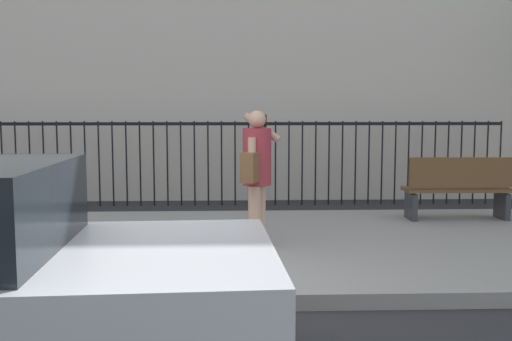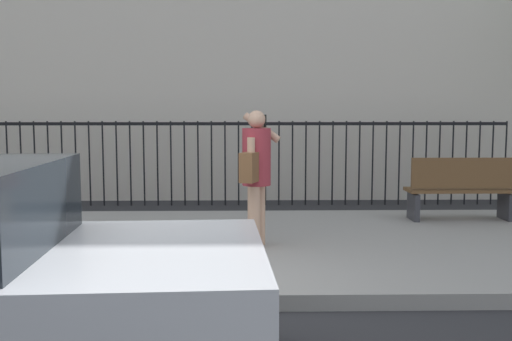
# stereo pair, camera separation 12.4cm
# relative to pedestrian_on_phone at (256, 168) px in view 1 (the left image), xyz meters

# --- Properties ---
(ground_plane) EXTENTS (60.00, 60.00, 0.00)m
(ground_plane) POSITION_rel_pedestrian_on_phone_xyz_m (-1.14, -1.85, -1.09)
(ground_plane) COLOR #28282B
(sidewalk) EXTENTS (28.00, 4.40, 0.15)m
(sidewalk) POSITION_rel_pedestrian_on_phone_xyz_m (-1.14, 0.35, -1.02)
(sidewalk) COLOR gray
(sidewalk) RESTS_ON ground
(iron_fence) EXTENTS (12.03, 0.04, 1.60)m
(iron_fence) POSITION_rel_pedestrian_on_phone_xyz_m (-1.14, 4.05, -0.07)
(iron_fence) COLOR black
(iron_fence) RESTS_ON ground
(pedestrian_on_phone) EXTENTS (0.52, 0.71, 1.63)m
(pedestrian_on_phone) POSITION_rel_pedestrian_on_phone_xyz_m (0.00, 0.00, 0.00)
(pedestrian_on_phone) COLOR tan
(pedestrian_on_phone) RESTS_ON sidewalk
(street_bench) EXTENTS (1.60, 0.45, 0.95)m
(street_bench) POSITION_rel_pedestrian_on_phone_xyz_m (3.10, 1.61, -0.44)
(street_bench) COLOR brown
(street_bench) RESTS_ON sidewalk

